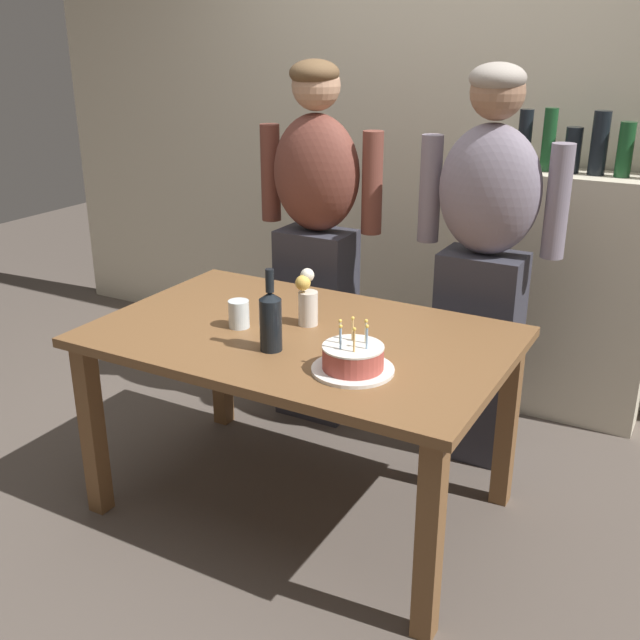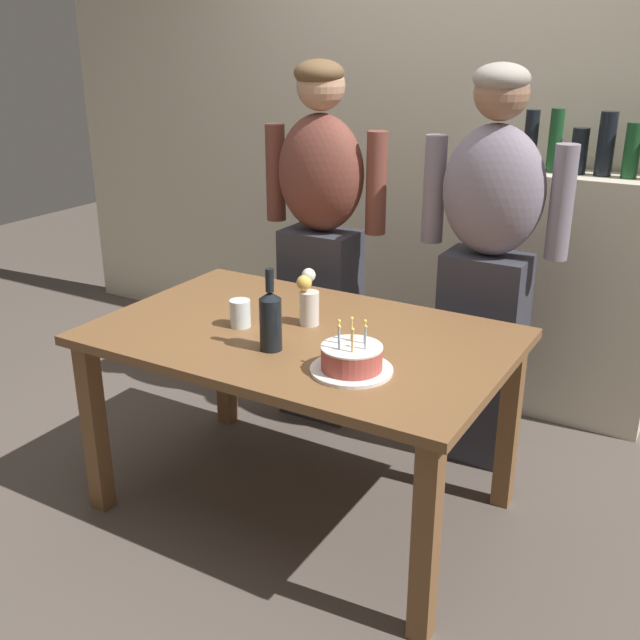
% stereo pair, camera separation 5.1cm
% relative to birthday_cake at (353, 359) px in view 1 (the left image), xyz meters
% --- Properties ---
extents(ground_plane, '(10.00, 10.00, 0.00)m').
position_rel_birthday_cake_xyz_m(ground_plane, '(-0.32, 0.21, -0.78)').
color(ground_plane, '#564C44').
extents(back_wall, '(5.20, 0.10, 2.60)m').
position_rel_birthday_cake_xyz_m(back_wall, '(-0.32, 1.76, 0.52)').
color(back_wall, beige).
rests_on(back_wall, ground_plane).
extents(dining_table, '(1.50, 0.96, 0.74)m').
position_rel_birthday_cake_xyz_m(dining_table, '(-0.32, 0.21, -0.14)').
color(dining_table, brown).
rests_on(dining_table, ground_plane).
extents(birthday_cake, '(0.27, 0.27, 0.17)m').
position_rel_birthday_cake_xyz_m(birthday_cake, '(0.00, 0.00, 0.00)').
color(birthday_cake, white).
rests_on(birthday_cake, dining_table).
extents(water_glass_near, '(0.08, 0.08, 0.10)m').
position_rel_birthday_cake_xyz_m(water_glass_near, '(-0.54, 0.14, 0.01)').
color(water_glass_near, silver).
rests_on(water_glass_near, dining_table).
extents(wine_bottle, '(0.08, 0.08, 0.29)m').
position_rel_birthday_cake_xyz_m(wine_bottle, '(-0.32, 0.02, 0.07)').
color(wine_bottle, black).
rests_on(wine_bottle, dining_table).
extents(flower_vase, '(0.08, 0.08, 0.21)m').
position_rel_birthday_cake_xyz_m(flower_vase, '(-0.34, 0.29, 0.06)').
color(flower_vase, silver).
rests_on(flower_vase, dining_table).
extents(person_man_bearded, '(0.61, 0.27, 1.66)m').
position_rel_birthday_cake_xyz_m(person_man_bearded, '(-0.66, 0.93, 0.09)').
color(person_man_bearded, '#33333D').
rests_on(person_man_bearded, ground_plane).
extents(person_woman_cardigan, '(0.61, 0.27, 1.66)m').
position_rel_birthday_cake_xyz_m(person_woman_cardigan, '(0.13, 0.93, 0.09)').
color(person_woman_cardigan, '#33333D').
rests_on(person_woman_cardigan, ground_plane).
extents(shelf_cabinet, '(0.77, 0.30, 1.45)m').
position_rel_birthday_cake_xyz_m(shelf_cabinet, '(0.37, 1.54, -0.18)').
color(shelf_cabinet, beige).
rests_on(shelf_cabinet, ground_plane).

